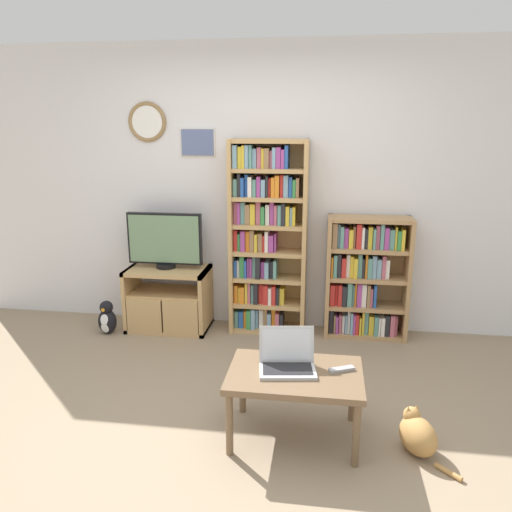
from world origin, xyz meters
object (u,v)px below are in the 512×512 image
object	(u,v)px
bookshelf_tall	(265,237)
bookshelf_short	(364,278)
tv_stand	(168,299)
remote_near_laptop	(342,369)
television	(165,240)
cat	(417,434)
penguin_figurine	(107,319)
coffee_table	(295,380)
laptop	(287,359)

from	to	relation	value
bookshelf_tall	bookshelf_short	world-z (taller)	bookshelf_tall
tv_stand	bookshelf_tall	distance (m)	1.09
bookshelf_tall	tv_stand	bearing A→B (deg)	-172.86
tv_stand	bookshelf_short	size ratio (longest dim) A/B	0.68
tv_stand	remote_near_laptop	distance (m)	2.17
television	cat	world-z (taller)	television
tv_stand	penguin_figurine	xyz separation A→B (m)	(-0.53, -0.20, -0.15)
bookshelf_short	coffee_table	world-z (taller)	bookshelf_short
television	coffee_table	distance (m)	2.11
television	penguin_figurine	world-z (taller)	television
bookshelf_short	television	bearing A→B (deg)	-177.65
bookshelf_tall	bookshelf_short	size ratio (longest dim) A/B	1.60
tv_stand	remote_near_laptop	bearing A→B (deg)	-43.42
cat	tv_stand	bearing A→B (deg)	117.53
bookshelf_tall	bookshelf_short	distance (m)	0.96
bookshelf_short	laptop	xyz separation A→B (m)	(-0.56, -1.61, -0.05)
cat	laptop	bearing A→B (deg)	149.30
television	cat	bearing A→B (deg)	-38.50
bookshelf_short	remote_near_laptop	distance (m)	1.62
television	laptop	distance (m)	2.02
bookshelf_short	remote_near_laptop	xyz separation A→B (m)	(-0.23, -1.60, -0.10)
coffee_table	laptop	world-z (taller)	laptop
television	remote_near_laptop	world-z (taller)	television
remote_near_laptop	cat	bearing A→B (deg)	-128.22
television	remote_near_laptop	size ratio (longest dim) A/B	4.26
remote_near_laptop	television	bearing A→B (deg)	20.51
bookshelf_tall	laptop	xyz separation A→B (m)	(0.34, -1.61, -0.39)
cat	penguin_figurine	distance (m)	2.91
bookshelf_tall	remote_near_laptop	world-z (taller)	bookshelf_tall
coffee_table	penguin_figurine	xyz separation A→B (m)	(-1.82, 1.34, -0.24)
television	cat	distance (m)	2.71
television	tv_stand	bearing A→B (deg)	-61.97
cat	bookshelf_short	bearing A→B (deg)	73.13
tv_stand	coffee_table	world-z (taller)	tv_stand
television	bookshelf_tall	bearing A→B (deg)	4.63
coffee_table	cat	xyz separation A→B (m)	(0.73, -0.05, -0.27)
tv_stand	television	distance (m)	0.56
television	penguin_figurine	xyz separation A→B (m)	(-0.51, -0.24, -0.71)
bookshelf_tall	cat	xyz separation A→B (m)	(1.12, -1.70, -0.78)
television	laptop	xyz separation A→B (m)	(1.26, -1.54, -0.35)
tv_stand	television	bearing A→B (deg)	118.03
penguin_figurine	tv_stand	bearing A→B (deg)	20.99
cat	bookshelf_tall	bearing A→B (deg)	99.10
cat	television	bearing A→B (deg)	117.15
bookshelf_short	penguin_figurine	world-z (taller)	bookshelf_short
laptop	penguin_figurine	size ratio (longest dim) A/B	1.17
laptop	remote_near_laptop	size ratio (longest dim) A/B	2.28
laptop	remote_near_laptop	distance (m)	0.33
remote_near_laptop	penguin_figurine	bearing A→B (deg)	32.86
cat	penguin_figurine	world-z (taller)	penguin_figurine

